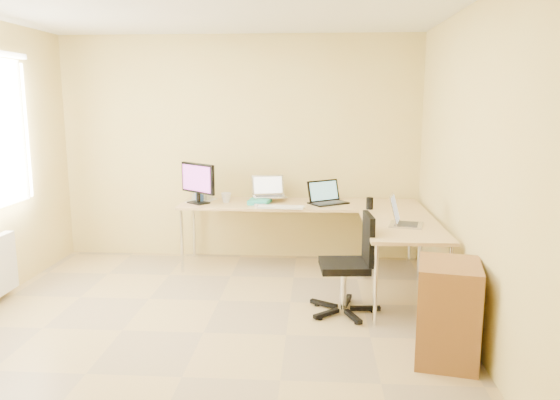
# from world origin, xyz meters

# --- Properties ---
(floor) EXTENTS (4.50, 4.50, 0.00)m
(floor) POSITION_xyz_m (0.00, 0.00, 0.00)
(floor) COLOR tan
(floor) RESTS_ON ground
(wall_back) EXTENTS (4.50, 0.00, 4.50)m
(wall_back) POSITION_xyz_m (0.00, 2.25, 1.30)
(wall_back) COLOR #D4B761
(wall_back) RESTS_ON ground
(wall_front) EXTENTS (4.50, 0.00, 4.50)m
(wall_front) POSITION_xyz_m (0.00, -2.25, 1.30)
(wall_front) COLOR #D4B761
(wall_front) RESTS_ON ground
(wall_right) EXTENTS (0.00, 4.50, 4.50)m
(wall_right) POSITION_xyz_m (2.10, 0.00, 1.30)
(wall_right) COLOR #D4B761
(wall_right) RESTS_ON ground
(desk_main) EXTENTS (2.65, 0.70, 0.73)m
(desk_main) POSITION_xyz_m (0.72, 1.85, 0.36)
(desk_main) COLOR tan
(desk_main) RESTS_ON ground
(desk_return) EXTENTS (0.70, 1.30, 0.73)m
(desk_return) POSITION_xyz_m (1.70, 0.85, 0.36)
(desk_return) COLOR tan
(desk_return) RESTS_ON ground
(monitor) EXTENTS (0.51, 0.46, 0.45)m
(monitor) POSITION_xyz_m (-0.40, 1.76, 0.96)
(monitor) COLOR black
(monitor) RESTS_ON desk_main
(book_stack) EXTENTS (0.25, 0.32, 0.05)m
(book_stack) POSITION_xyz_m (0.28, 1.81, 0.75)
(book_stack) COLOR teal
(book_stack) RESTS_ON desk_main
(laptop_center) EXTENTS (0.42, 0.36, 0.24)m
(laptop_center) POSITION_xyz_m (0.37, 1.93, 0.90)
(laptop_center) COLOR #BCBCBC
(laptop_center) RESTS_ON desk_main
(laptop_black) EXTENTS (0.50, 0.47, 0.26)m
(laptop_black) POSITION_xyz_m (1.04, 1.83, 0.86)
(laptop_black) COLOR black
(laptop_black) RESTS_ON desk_main
(keyboard) EXTENTS (0.49, 0.16, 0.02)m
(keyboard) POSITION_xyz_m (0.53, 1.55, 0.74)
(keyboard) COLOR silver
(keyboard) RESTS_ON desk_main
(mouse) EXTENTS (0.11, 0.09, 0.03)m
(mouse) POSITION_xyz_m (0.75, 1.55, 0.75)
(mouse) COLOR white
(mouse) RESTS_ON desk_main
(mug) EXTENTS (0.12, 0.12, 0.11)m
(mug) POSITION_xyz_m (-0.10, 1.85, 0.78)
(mug) COLOR silver
(mug) RESTS_ON desk_main
(cd_stack) EXTENTS (0.15, 0.15, 0.03)m
(cd_stack) POSITION_xyz_m (0.29, 1.65, 0.75)
(cd_stack) COLOR silver
(cd_stack) RESTS_ON desk_main
(water_bottle) EXTENTS (0.10, 0.10, 0.32)m
(water_bottle) POSITION_xyz_m (-0.40, 1.83, 0.89)
(water_bottle) COLOR #315AB7
(water_bottle) RESTS_ON desk_main
(papers) EXTENTS (0.32, 0.40, 0.01)m
(papers) POSITION_xyz_m (-0.40, 1.92, 0.73)
(papers) COLOR silver
(papers) RESTS_ON desk_main
(white_box) EXTENTS (0.23, 0.20, 0.07)m
(white_box) POSITION_xyz_m (-0.40, 1.99, 0.77)
(white_box) COLOR beige
(white_box) RESTS_ON desk_main
(desk_fan) EXTENTS (0.26, 0.26, 0.26)m
(desk_fan) POSITION_xyz_m (-0.40, 1.87, 0.86)
(desk_fan) COLOR white
(desk_fan) RESTS_ON desk_main
(black_cup) EXTENTS (0.09, 0.09, 0.12)m
(black_cup) POSITION_xyz_m (1.46, 1.55, 0.79)
(black_cup) COLOR black
(black_cup) RESTS_ON desk_main
(laptop_return) EXTENTS (0.40, 0.34, 0.23)m
(laptop_return) POSITION_xyz_m (1.72, 0.81, 0.84)
(laptop_return) COLOR #B2B2C9
(laptop_return) RESTS_ON desk_return
(office_chair) EXTENTS (0.58, 0.58, 0.90)m
(office_chair) POSITION_xyz_m (1.15, 0.51, 0.50)
(office_chair) COLOR black
(office_chair) RESTS_ON ground
(cabinet) EXTENTS (0.52, 0.60, 0.73)m
(cabinet) POSITION_xyz_m (1.85, -0.33, 0.36)
(cabinet) COLOR brown
(cabinet) RESTS_ON ground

